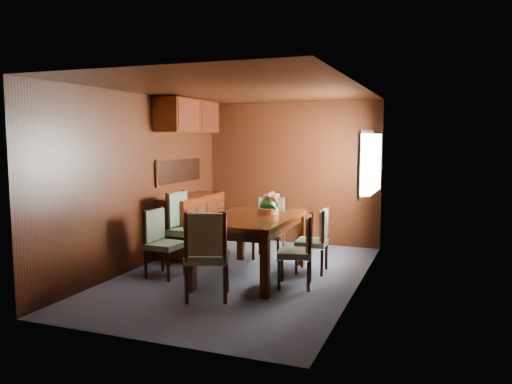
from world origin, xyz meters
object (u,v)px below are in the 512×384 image
at_px(chair_right_near, 301,247).
at_px(flower_centerpiece, 268,203).
at_px(chair_head, 206,251).
at_px(chair_left_near, 161,239).
at_px(dining_table, 251,225).
at_px(sideboard, 192,224).

xyz_separation_m(chair_right_near, flower_centerpiece, (-0.58, 0.45, 0.45)).
relative_size(chair_right_near, chair_head, 0.87).
relative_size(chair_left_near, chair_right_near, 1.00).
distance_m(dining_table, flower_centerpiece, 0.38).
bearing_deg(dining_table, flower_centerpiece, 57.89).
height_order(dining_table, chair_right_near, chair_right_near).
relative_size(sideboard, chair_right_near, 1.58).
bearing_deg(chair_right_near, flower_centerpiece, 40.14).
height_order(sideboard, chair_left_near, sideboard).
bearing_deg(chair_right_near, sideboard, 48.49).
height_order(dining_table, chair_head, chair_head).
height_order(sideboard, flower_centerpiece, flower_centerpiece).
height_order(sideboard, chair_right_near, sideboard).
distance_m(sideboard, flower_centerpiece, 1.76).
relative_size(dining_table, flower_centerpiece, 5.69).
bearing_deg(chair_left_near, chair_head, 60.44).
relative_size(dining_table, chair_head, 1.68).
xyz_separation_m(chair_left_near, chair_head, (1.00, -0.67, 0.07)).
xyz_separation_m(sideboard, chair_right_near, (2.10, -1.18, 0.04)).
relative_size(chair_left_near, chair_head, 0.88).
distance_m(dining_table, chair_right_near, 0.78).
relative_size(sideboard, chair_left_near, 1.58).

